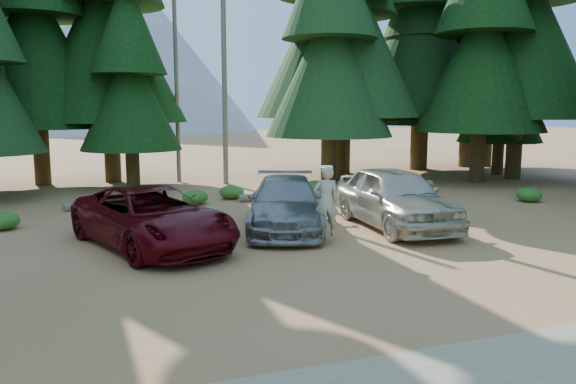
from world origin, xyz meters
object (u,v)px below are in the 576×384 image
log_mid (285,196)px  log_right (375,187)px  red_pickup (152,217)px  silver_minivan_center (285,204)px  log_left (112,200)px  frisbee_player (326,201)px  silver_minivan_right (395,197)px

log_mid → log_right: (4.44, 0.76, 0.03)m
red_pickup → log_mid: (5.74, 6.07, -0.62)m
silver_minivan_center → log_left: bearing=145.4°
silver_minivan_center → log_mid: (1.78, 5.21, -0.62)m
frisbee_player → silver_minivan_right: bearing=-146.1°
silver_minivan_center → log_mid: 5.54m
silver_minivan_center → frisbee_player: 2.03m
silver_minivan_right → frisbee_player: size_ratio=2.84×
silver_minivan_center → log_left: silver_minivan_center is taller
red_pickup → silver_minivan_center: size_ratio=1.05×
log_right → log_mid: bearing=-171.7°
red_pickup → silver_minivan_right: (7.19, 0.05, 0.14)m
log_mid → log_left: bearing=169.9°
frisbee_player → log_right: (5.74, 7.91, -0.95)m
frisbee_player → red_pickup: bearing=-2.3°
red_pickup → frisbee_player: size_ratio=2.95×
silver_minivan_center → silver_minivan_right: silver_minivan_right is taller
silver_minivan_right → frisbee_player: 2.99m
silver_minivan_right → log_mid: (-1.44, 6.01, -0.77)m
silver_minivan_center → silver_minivan_right: size_ratio=0.98×
red_pickup → log_mid: bearing=27.0°
red_pickup → silver_minivan_center: bearing=-7.4°
silver_minivan_center → log_right: silver_minivan_center is taller
log_right → silver_minivan_center: bearing=-137.5°
silver_minivan_center → log_right: (6.21, 5.97, -0.59)m
silver_minivan_right → log_left: size_ratio=1.34×
red_pickup → silver_minivan_center: red_pickup is taller
red_pickup → silver_minivan_center: (3.97, 0.86, -0.01)m
log_right → red_pickup: bearing=-147.5°
log_right → silver_minivan_right: bearing=-115.2°
red_pickup → silver_minivan_right: bearing=-19.1°
silver_minivan_right → log_mid: silver_minivan_right is taller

